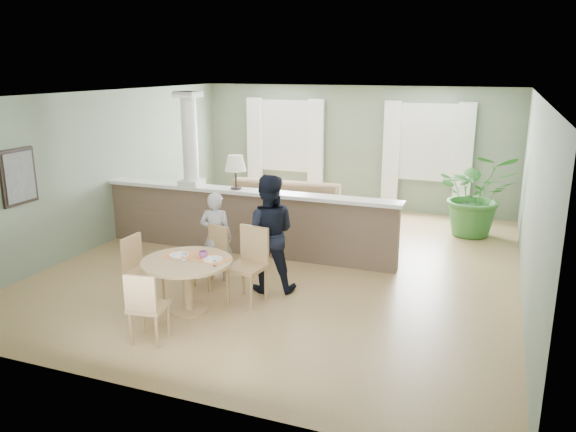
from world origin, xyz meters
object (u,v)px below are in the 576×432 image
at_px(sofa, 278,206).
at_px(chair_far_man, 250,261).
at_px(dining_table, 188,271).
at_px(houseplant, 477,194).
at_px(child_person, 216,236).
at_px(chair_near, 146,305).
at_px(man_person, 268,233).
at_px(chair_far_boy, 213,253).
at_px(chair_side, 140,266).

relative_size(sofa, chair_far_man, 2.88).
distance_m(dining_table, chair_far_man, 0.86).
relative_size(houseplant, child_person, 1.19).
bearing_deg(child_person, dining_table, 91.98).
bearing_deg(houseplant, dining_table, -123.77).
height_order(chair_near, man_person, man_person).
bearing_deg(dining_table, houseplant, 56.23).
distance_m(child_person, man_person, 0.90).
bearing_deg(chair_far_boy, chair_side, -106.80).
bearing_deg(chair_far_boy, houseplant, 68.67).
xyz_separation_m(chair_far_man, chair_side, (-1.37, -0.57, -0.06)).
height_order(chair_far_boy, chair_far_man, chair_far_man).
bearing_deg(chair_far_boy, man_person, 27.64).
relative_size(chair_far_man, chair_near, 1.17).
distance_m(houseplant, chair_side, 6.33).
distance_m(chair_near, man_person, 2.13).
bearing_deg(chair_side, chair_near, -139.81).
height_order(houseplant, chair_far_man, houseplant).
bearing_deg(chair_side, chair_far_boy, -34.13).
relative_size(dining_table, child_person, 0.87).
distance_m(houseplant, chair_near, 6.71).
height_order(chair_far_boy, man_person, man_person).
bearing_deg(chair_far_man, sofa, 113.90).
height_order(sofa, houseplant, houseplant).
height_order(sofa, child_person, child_person).
height_order(chair_far_man, chair_side, chair_far_man).
relative_size(chair_near, man_person, 0.52).
xyz_separation_m(chair_near, child_person, (-0.21, 2.10, 0.19)).
height_order(dining_table, chair_side, chair_side).
bearing_deg(dining_table, chair_far_boy, 98.38).
xyz_separation_m(chair_far_boy, chair_side, (-0.64, -0.88, 0.02)).
xyz_separation_m(sofa, chair_far_man, (0.97, -3.46, 0.13)).
distance_m(chair_far_boy, chair_far_man, 0.79).
height_order(houseplant, dining_table, houseplant).
height_order(chair_far_man, child_person, child_person).
height_order(sofa, man_person, man_person).
relative_size(sofa, chair_near, 3.37).
xyz_separation_m(chair_far_man, man_person, (0.09, 0.43, 0.28)).
relative_size(sofa, child_person, 2.21).
xyz_separation_m(houseplant, chair_far_man, (-2.69, -4.28, -0.23)).
xyz_separation_m(chair_far_boy, child_person, (-0.07, 0.23, 0.18)).
distance_m(sofa, chair_far_man, 3.59).
distance_m(houseplant, chair_far_boy, 5.24).
bearing_deg(chair_near, man_person, -117.62).
bearing_deg(houseplant, chair_far_boy, -130.73).
xyz_separation_m(houseplant, dining_table, (-3.28, -4.90, -0.23)).
bearing_deg(dining_table, chair_side, 175.97).
bearing_deg(chair_side, man_person, -53.52).
height_order(houseplant, chair_side, houseplant).
bearing_deg(sofa, dining_table, -86.89).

